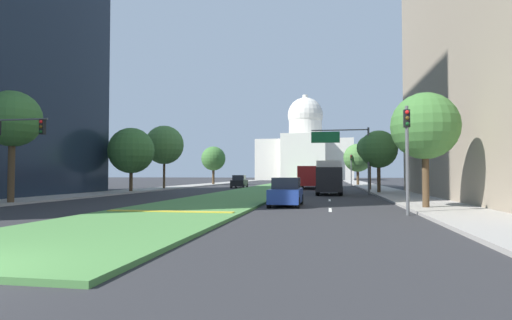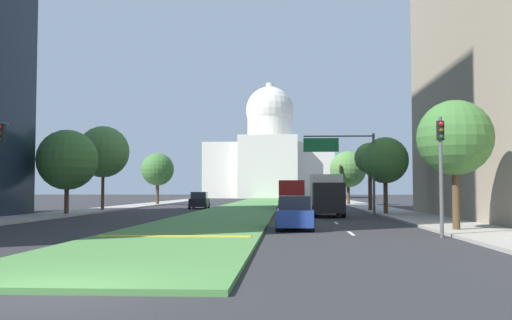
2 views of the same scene
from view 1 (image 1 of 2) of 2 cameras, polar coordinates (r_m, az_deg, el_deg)
The scene contains 26 objects.
ground_plane at distance 72.97m, azimuth 4.11°, elevation -3.49°, with size 291.14×291.14×0.00m, color #2B2B2D.
grass_median at distance 66.39m, azimuth 3.52°, elevation -3.58°, with size 6.98×119.10×0.14m, color #4C8442.
median_curb_nose at distance 20.20m, azimuth -11.92°, elevation -7.01°, with size 6.28×0.50×0.04m, color gold.
lane_dashes_right at distance 42.71m, azimuth 10.16°, elevation -4.54°, with size 0.16×43.19×0.01m.
sidewalk_left at distance 63.03m, azimuth -9.68°, elevation -3.64°, with size 4.00×119.10×0.15m, color #9E9991.
sidewalk_right at distance 59.68m, azimuth 16.00°, elevation -3.69°, with size 4.00×119.10×0.15m, color #9E9991.
capitol_building at distance 138.28m, azimuth 6.88°, elevation 1.07°, with size 30.52×28.01×28.74m.
traffic_light_near_left at distance 27.22m, azimuth -31.05°, elevation 2.20°, with size 3.34×0.35×5.20m.
traffic_light_near_right at distance 20.71m, azimuth 20.30°, elevation 1.93°, with size 0.28×0.35×5.20m.
traffic_light_far_right at distance 68.21m, azimuth 13.11°, elevation -0.76°, with size 0.28×0.35×5.20m.
overhead_guide_sign at distance 41.24m, azimuth 12.47°, elevation 1.84°, with size 5.65×0.20×6.50m.
street_tree_left_near at distance 30.64m, azimuth -30.82°, elevation 4.87°, with size 3.59×3.59×7.30m.
street_tree_right_near at distance 24.23m, azimuth 22.45°, elevation 4.34°, with size 3.65×3.65×6.40m.
street_tree_left_mid at distance 45.18m, azimuth -16.98°, elevation 1.26°, with size 4.82×4.82×6.84m.
street_tree_right_mid at distance 42.23m, azimuth 16.69°, elevation 1.43°, with size 3.72×3.72×6.27m.
street_tree_left_far at distance 52.94m, azimuth -12.65°, elevation 2.05°, with size 4.88×4.88×8.06m.
street_tree_right_far at distance 49.62m, azimuth 15.49°, elevation 1.55°, with size 2.88×2.88×6.43m.
street_tree_left_distant at distance 73.08m, azimuth -5.95°, elevation 0.19°, with size 4.30×4.30×6.86m.
street_tree_right_distant at distance 70.60m, azimuth 13.98°, elevation 0.29°, with size 4.72×4.72×7.03m.
sedan_lead_stopped at distance 25.08m, azimuth 4.22°, elevation -4.57°, with size 1.87×4.11×1.74m.
sedan_midblock at distance 47.19m, azimuth 10.04°, elevation -3.31°, with size 2.08×4.39×1.75m.
sedan_distant at distance 58.08m, azimuth -2.33°, elevation -3.06°, with size 2.12×4.67×1.79m.
sedan_far_horizon at distance 71.58m, azimuth 8.20°, elevation -2.85°, with size 2.24×4.45×1.74m.
sedan_very_far at distance 86.65m, azimuth 8.30°, elevation -2.72°, with size 2.08×4.40×1.64m.
box_truck_delivery at distance 39.71m, azimuth 10.13°, elevation -2.33°, with size 2.40×6.40×3.20m.
city_bus at distance 56.47m, azimuth 7.44°, elevation -2.13°, with size 2.62×11.00×2.95m.
Camera 1 is at (7.50, -6.39, 1.96)m, focal length 28.72 mm.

